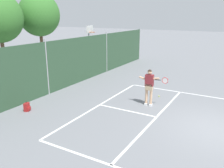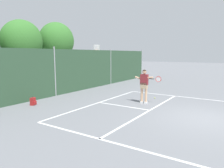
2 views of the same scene
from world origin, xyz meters
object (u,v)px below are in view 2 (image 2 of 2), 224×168
Objects in this scene: tennis_ball at (155,98)px; backpack_red at (33,102)px; basketball_hoop at (96,58)px; tennis_player at (144,83)px.

tennis_ball is 6.99m from backpack_red.
basketball_hoop is 7.67× the size of backpack_red.
tennis_player is 28.10× the size of tennis_ball.
basketball_hoop is at bearing 16.77° from backpack_red.
tennis_player reaches higher than backpack_red.
tennis_player is at bearing 178.66° from tennis_ball.
basketball_hoop reaches higher than tennis_player.
tennis_ball is at bearing -118.99° from basketball_hoop.
tennis_player is 6.02m from backpack_red.
tennis_ball is 0.14× the size of backpack_red.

